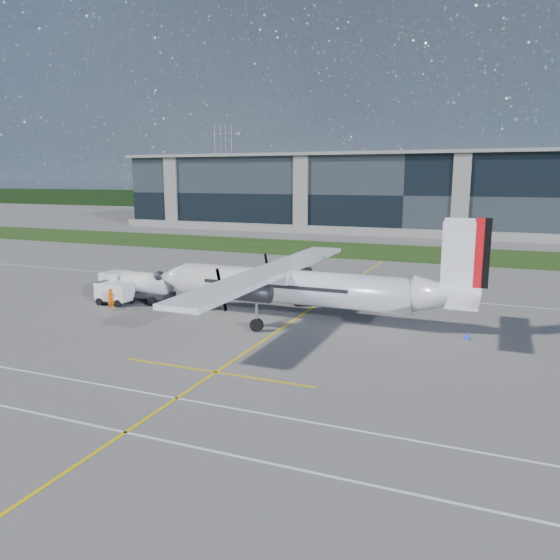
{
  "coord_description": "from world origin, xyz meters",
  "views": [
    {
      "loc": [
        17.57,
        -31.74,
        10.88
      ],
      "look_at": [
        1.99,
        6.0,
        3.15
      ],
      "focal_mm": 35.0,
      "sensor_mm": 36.0,
      "label": 1
    }
  ],
  "objects_px": {
    "safety_cone_tail": "(467,336)",
    "safety_cone_fwd": "(154,303)",
    "baggage_tug": "(115,293)",
    "safety_cone_stbdwing": "(329,282)",
    "safety_cone_nose_stbd": "(181,299)",
    "turboprop_aircraft": "(303,268)",
    "safety_cone_nose_port": "(165,306)",
    "ground_crew_person": "(111,298)",
    "pylon_west": "(223,166)",
    "fuel_tanker_truck": "(132,286)"
  },
  "relations": [
    {
      "from": "safety_cone_nose_stbd",
      "to": "safety_cone_stbdwing",
      "type": "bearing_deg",
      "value": 51.47
    },
    {
      "from": "safety_cone_tail",
      "to": "safety_cone_fwd",
      "type": "relative_size",
      "value": 1.0
    },
    {
      "from": "safety_cone_stbdwing",
      "to": "fuel_tanker_truck",
      "type": "bearing_deg",
      "value": -135.27
    },
    {
      "from": "turboprop_aircraft",
      "to": "safety_cone_nose_port",
      "type": "bearing_deg",
      "value": -174.79
    },
    {
      "from": "pylon_west",
      "to": "fuel_tanker_truck",
      "type": "distance_m",
      "value": 158.46
    },
    {
      "from": "fuel_tanker_truck",
      "to": "safety_cone_nose_port",
      "type": "relative_size",
      "value": 14.2
    },
    {
      "from": "pylon_west",
      "to": "safety_cone_nose_port",
      "type": "bearing_deg",
      "value": -63.58
    },
    {
      "from": "fuel_tanker_truck",
      "to": "safety_cone_tail",
      "type": "xyz_separation_m",
      "value": [
        28.43,
        -0.99,
        -1.08
      ]
    },
    {
      "from": "baggage_tug",
      "to": "safety_cone_fwd",
      "type": "height_order",
      "value": "baggage_tug"
    },
    {
      "from": "baggage_tug",
      "to": "safety_cone_fwd",
      "type": "relative_size",
      "value": 6.44
    },
    {
      "from": "pylon_west",
      "to": "safety_cone_nose_stbd",
      "type": "height_order",
      "value": "pylon_west"
    },
    {
      "from": "baggage_tug",
      "to": "safety_cone_fwd",
      "type": "xyz_separation_m",
      "value": [
        3.45,
        0.82,
        -0.72
      ]
    },
    {
      "from": "baggage_tug",
      "to": "safety_cone_nose_stbd",
      "type": "distance_m",
      "value": 5.66
    },
    {
      "from": "safety_cone_fwd",
      "to": "ground_crew_person",
      "type": "bearing_deg",
      "value": -130.48
    },
    {
      "from": "fuel_tanker_truck",
      "to": "ground_crew_person",
      "type": "relative_size",
      "value": 3.41
    },
    {
      "from": "safety_cone_tail",
      "to": "safety_cone_nose_stbd",
      "type": "relative_size",
      "value": 1.0
    },
    {
      "from": "ground_crew_person",
      "to": "safety_cone_nose_port",
      "type": "height_order",
      "value": "ground_crew_person"
    },
    {
      "from": "baggage_tug",
      "to": "ground_crew_person",
      "type": "bearing_deg",
      "value": -58.47
    },
    {
      "from": "safety_cone_nose_stbd",
      "to": "safety_cone_nose_port",
      "type": "bearing_deg",
      "value": -82.62
    },
    {
      "from": "ground_crew_person",
      "to": "safety_cone_fwd",
      "type": "relative_size",
      "value": 4.16
    },
    {
      "from": "fuel_tanker_truck",
      "to": "safety_cone_stbdwing",
      "type": "distance_m",
      "value": 19.71
    },
    {
      "from": "ground_crew_person",
      "to": "safety_cone_stbdwing",
      "type": "relative_size",
      "value": 4.16
    },
    {
      "from": "fuel_tanker_truck",
      "to": "baggage_tug",
      "type": "height_order",
      "value": "fuel_tanker_truck"
    },
    {
      "from": "pylon_west",
      "to": "fuel_tanker_truck",
      "type": "xyz_separation_m",
      "value": [
        67.28,
        -142.81,
        -13.67
      ]
    },
    {
      "from": "safety_cone_tail",
      "to": "safety_cone_fwd",
      "type": "height_order",
      "value": "same"
    },
    {
      "from": "safety_cone_tail",
      "to": "safety_cone_nose_stbd",
      "type": "xyz_separation_m",
      "value": [
        -24.34,
        2.41,
        0.0
      ]
    },
    {
      "from": "pylon_west",
      "to": "safety_cone_stbdwing",
      "type": "xyz_separation_m",
      "value": [
        81.26,
        -128.96,
        -14.75
      ]
    },
    {
      "from": "baggage_tug",
      "to": "safety_cone_stbdwing",
      "type": "distance_m",
      "value": 21.33
    },
    {
      "from": "baggage_tug",
      "to": "safety_cone_nose_stbd",
      "type": "bearing_deg",
      "value": 33.94
    },
    {
      "from": "fuel_tanker_truck",
      "to": "safety_cone_stbdwing",
      "type": "xyz_separation_m",
      "value": [
        13.99,
        13.85,
        -1.08
      ]
    },
    {
      "from": "ground_crew_person",
      "to": "safety_cone_nose_stbd",
      "type": "height_order",
      "value": "ground_crew_person"
    },
    {
      "from": "ground_crew_person",
      "to": "safety_cone_fwd",
      "type": "distance_m",
      "value": 3.62
    },
    {
      "from": "pylon_west",
      "to": "fuel_tanker_truck",
      "type": "relative_size",
      "value": 4.23
    },
    {
      "from": "pylon_west",
      "to": "safety_cone_nose_stbd",
      "type": "bearing_deg",
      "value": -63.22
    },
    {
      "from": "safety_cone_stbdwing",
      "to": "safety_cone_nose_stbd",
      "type": "distance_m",
      "value": 15.89
    },
    {
      "from": "fuel_tanker_truck",
      "to": "safety_cone_fwd",
      "type": "bearing_deg",
      "value": -17.41
    },
    {
      "from": "safety_cone_tail",
      "to": "safety_cone_fwd",
      "type": "xyz_separation_m",
      "value": [
        -25.56,
        0.09,
        0.0
      ]
    },
    {
      "from": "turboprop_aircraft",
      "to": "safety_cone_tail",
      "type": "bearing_deg",
      "value": -2.24
    },
    {
      "from": "safety_cone_tail",
      "to": "safety_cone_nose_stbd",
      "type": "distance_m",
      "value": 24.46
    },
    {
      "from": "fuel_tanker_truck",
      "to": "turboprop_aircraft",
      "type": "bearing_deg",
      "value": -1.81
    },
    {
      "from": "ground_crew_person",
      "to": "safety_cone_stbdwing",
      "type": "distance_m",
      "value": 22.02
    },
    {
      "from": "baggage_tug",
      "to": "pylon_west",
      "type": "bearing_deg",
      "value": 114.77
    },
    {
      "from": "safety_cone_stbdwing",
      "to": "safety_cone_nose_port",
      "type": "distance_m",
      "value": 18.14
    },
    {
      "from": "turboprop_aircraft",
      "to": "ground_crew_person",
      "type": "relative_size",
      "value": 13.18
    },
    {
      "from": "pylon_west",
      "to": "ground_crew_person",
      "type": "distance_m",
      "value": 161.96
    },
    {
      "from": "pylon_west",
      "to": "safety_cone_nose_port",
      "type": "distance_m",
      "value": 161.93
    },
    {
      "from": "safety_cone_nose_port",
      "to": "fuel_tanker_truck",
      "type": "bearing_deg",
      "value": 160.38
    },
    {
      "from": "ground_crew_person",
      "to": "baggage_tug",
      "type": "bearing_deg",
      "value": 47.01
    },
    {
      "from": "safety_cone_stbdwing",
      "to": "pylon_west",
      "type": "bearing_deg",
      "value": 122.22
    },
    {
      "from": "safety_cone_nose_stbd",
      "to": "ground_crew_person",
      "type": "bearing_deg",
      "value": -125.01
    }
  ]
}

